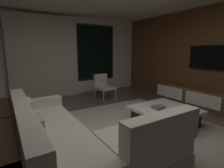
{
  "coord_description": "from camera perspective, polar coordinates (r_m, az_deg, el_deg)",
  "views": [
    {
      "loc": [
        -1.69,
        -2.32,
        1.53
      ],
      "look_at": [
        0.47,
        1.13,
        0.75
      ],
      "focal_mm": 27.92,
      "sensor_mm": 36.0,
      "label": 1
    }
  ],
  "objects": [
    {
      "name": "media_console",
      "position": [
        5.21,
        29.02,
        -4.71
      ],
      "size": [
        0.46,
        3.1,
        0.52
      ],
      "color": "brown",
      "rests_on": "floor"
    },
    {
      "name": "media_wall",
      "position": [
        5.29,
        32.15,
        7.28
      ],
      "size": [
        0.12,
        7.8,
        2.7
      ],
      "color": "brown",
      "rests_on": "floor"
    },
    {
      "name": "book_stack_on_coffee_table",
      "position": [
        3.7,
        14.93,
        -7.36
      ],
      "size": [
        0.25,
        0.2,
        0.07
      ],
      "color": "#5AB67E",
      "rests_on": "coffee_table"
    },
    {
      "name": "coffee_table",
      "position": [
        3.85,
        16.87,
        -10.0
      ],
      "size": [
        1.16,
        1.16,
        0.36
      ],
      "color": "black",
      "rests_on": "floor"
    },
    {
      "name": "sectional_couch",
      "position": [
        2.64,
        -12.11,
        -17.41
      ],
      "size": [
        1.98,
        2.5,
        0.82
      ],
      "color": "#B1A997",
      "rests_on": "floor"
    },
    {
      "name": "mounted_tv",
      "position": [
        5.31,
        29.2,
        7.57
      ],
      "size": [
        0.05,
        1.11,
        0.64
      ],
      "color": "black"
    },
    {
      "name": "back_wall_with_window",
      "position": [
        6.16,
        -16.92,
        8.67
      ],
      "size": [
        6.6,
        0.3,
        2.7
      ],
      "color": "silver",
      "rests_on": "floor"
    },
    {
      "name": "floor",
      "position": [
        3.25,
        3.67,
        -17.19
      ],
      "size": [
        9.2,
        9.2,
        0.0
      ],
      "primitive_type": "plane",
      "color": "#564C44"
    },
    {
      "name": "accent_chair_near_window",
      "position": [
        5.64,
        -2.83,
        -0.33
      ],
      "size": [
        0.6,
        0.62,
        0.78
      ],
      "color": "#B2ADA0",
      "rests_on": "floor"
    },
    {
      "name": "area_rug",
      "position": [
        3.38,
        9.73,
        -16.09
      ],
      "size": [
        3.2,
        3.8,
        0.01
      ],
      "primitive_type": "cube",
      "color": "#ADA391",
      "rests_on": "floor"
    }
  ]
}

